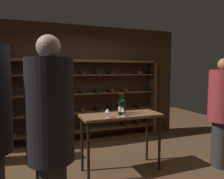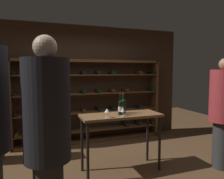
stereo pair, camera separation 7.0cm
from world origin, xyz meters
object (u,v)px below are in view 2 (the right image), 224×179
Objects in this scene: tasting_table at (121,121)px; wine_glass_stemmed_center at (123,110)px; person_guest_plum_blouse at (223,108)px; wine_bottle_red_label at (120,107)px; person_guest_khaki at (47,134)px; wine_rack at (90,101)px; wine_glass_stemmed_left at (107,111)px; wine_bottle_green_slim at (123,106)px.

tasting_table is 9.71× the size of wine_glass_stemmed_center.
person_guest_plum_blouse is at bearing -11.39° from wine_glass_stemmed_center.
tasting_table is 0.25m from wine_bottle_red_label.
person_guest_plum_blouse is at bearing 171.18° from person_guest_khaki.
wine_glass_stemmed_left is (-0.17, -1.78, 0.09)m from wine_rack.
person_guest_khaki is 14.46× the size of wine_glass_stemmed_center.
wine_bottle_red_label is 0.29m from wine_glass_stemmed_left.
person_guest_plum_blouse is at bearing -16.44° from tasting_table.
tasting_table is 1.73m from person_guest_khaki.
tasting_table is at bearing -133.55° from wine_bottle_green_slim.
wine_bottle_green_slim is 2.50× the size of wine_glass_stemmed_left.
wine_rack is 1.63m from tasting_table.
wine_bottle_red_label is at bearing -126.64° from tasting_table.
wine_bottle_green_slim is at bearing 65.83° from wine_glass_stemmed_center.
person_guest_khaki reaches higher than wine_bottle_green_slim.
person_guest_khaki is at bearing -137.80° from wine_glass_stemmed_center.
person_guest_khaki is 5.66× the size of wine_bottle_green_slim.
wine_glass_stemmed_center is (-0.00, -0.11, -0.03)m from wine_bottle_red_label.
wine_glass_stemmed_left is (-1.93, 0.32, 0.02)m from person_guest_plum_blouse.
person_guest_khaki reaches higher than wine_glass_stemmed_center.
tasting_table is at bearing 28.75° from wine_glass_stemmed_left.
tasting_table is 0.40m from wine_glass_stemmed_left.
wine_rack is at bearing 84.51° from wine_glass_stemmed_left.
wine_rack is at bearing 92.95° from wine_glass_stemmed_center.
wine_rack is 25.40× the size of wine_glass_stemmed_center.
wine_glass_stemmed_center is at bearing -91.44° from wine_bottle_red_label.
wine_rack is 2.74m from person_guest_plum_blouse.
tasting_table is 9.50× the size of wine_glass_stemmed_left.
wine_rack is 1.66m from wine_bottle_red_label.
wine_glass_stemmed_left reaches higher than wine_glass_stemmed_center.
wine_rack is 3.04m from person_guest_khaki.
wine_bottle_green_slim is (0.07, 0.07, 0.24)m from tasting_table.
person_guest_khaki reaches higher than person_guest_plum_blouse.
person_guest_khaki is (-1.09, -2.83, 0.13)m from wine_rack.
person_guest_plum_blouse is 1.72m from wine_bottle_red_label.
tasting_table is (0.12, -1.62, -0.13)m from wine_rack.
person_guest_khaki is at bearing -134.85° from tasting_table.
wine_glass_stemmed_left is at bearing -63.18° from person_guest_plum_blouse.
person_guest_plum_blouse is 5.32× the size of wine_bottle_red_label.
wine_rack reaches higher than wine_bottle_red_label.
person_guest_khaki is at bearing -134.79° from wine_bottle_green_slim.
wine_glass_stemmed_left is at bearing -155.12° from wine_bottle_red_label.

